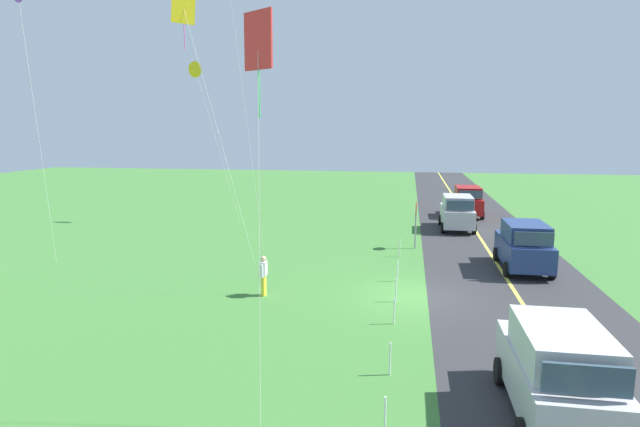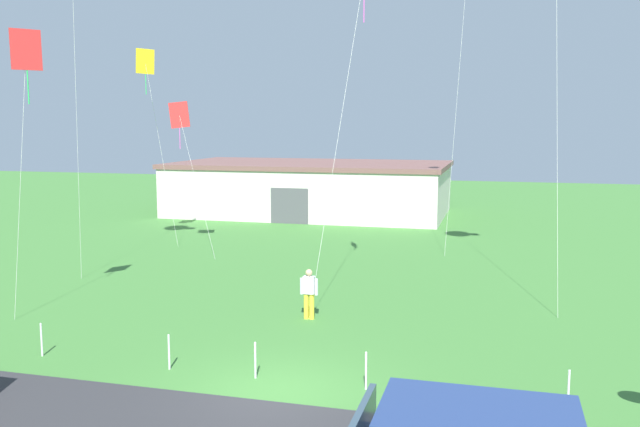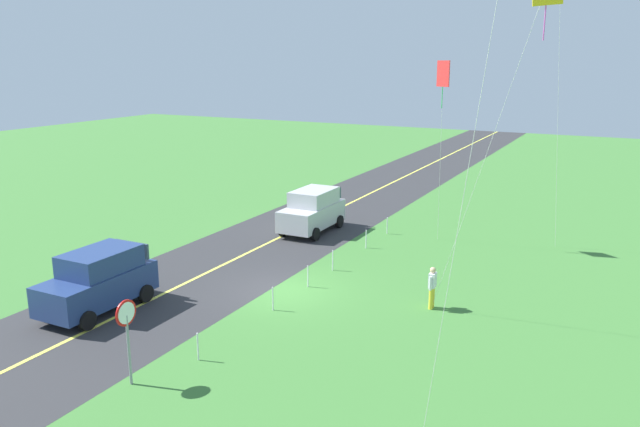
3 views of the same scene
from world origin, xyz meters
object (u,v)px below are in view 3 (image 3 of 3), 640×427
at_px(person_adult_near, 432,286).
at_px(car_parked_west_near, 312,210).
at_px(kite_pink_drift, 443,77).
at_px(car_suv_foreground, 98,280).
at_px(stop_sign, 127,325).

bearing_deg(person_adult_near, car_parked_west_near, 30.60).
bearing_deg(kite_pink_drift, car_suv_foreground, -31.71).
height_order(car_suv_foreground, stop_sign, stop_sign).
distance_m(car_suv_foreground, person_adult_near, 12.24).
bearing_deg(car_suv_foreground, car_parked_west_near, 171.55).
distance_m(car_suv_foreground, car_parked_west_near, 13.24).
bearing_deg(car_parked_west_near, car_suv_foreground, -8.45).
height_order(stop_sign, kite_pink_drift, kite_pink_drift).
relative_size(car_suv_foreground, kite_pink_drift, 0.49).
relative_size(stop_sign, kite_pink_drift, 0.29).
height_order(car_suv_foreground, person_adult_near, car_suv_foreground).
bearing_deg(stop_sign, person_adult_near, 147.46).
bearing_deg(car_suv_foreground, person_adult_near, 117.71).
relative_size(car_suv_foreground, car_parked_west_near, 1.00).
bearing_deg(stop_sign, car_parked_west_near, -169.98).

